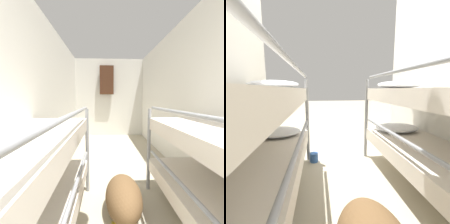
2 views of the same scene
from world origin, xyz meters
TOP-DOWN VIEW (x-y plane):
  - wall_left at (-1.13, 2.74)m, footprint 0.06×5.61m
  - wall_right at (1.13, 2.74)m, footprint 0.06×5.61m
  - wall_back at (0.00, 5.52)m, footprint 2.32×0.06m
  - bunk_stack_left_near at (-0.75, 1.45)m, footprint 0.71×1.93m
  - duffel_bag at (0.01, 2.02)m, footprint 0.38×0.65m
  - hanging_coat at (-0.09, 5.37)m, footprint 0.44×0.12m

SIDE VIEW (x-z plane):
  - duffel_bag at x=0.01m, z-range 0.00..0.38m
  - bunk_stack_left_near at x=-0.75m, z-range 0.07..1.20m
  - wall_left at x=-1.13m, z-range 0.00..2.52m
  - wall_right at x=1.13m, z-range 0.00..2.52m
  - wall_back at x=0.00m, z-range 0.00..2.52m
  - hanging_coat at x=-0.09m, z-range 1.37..2.27m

